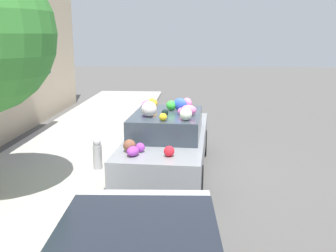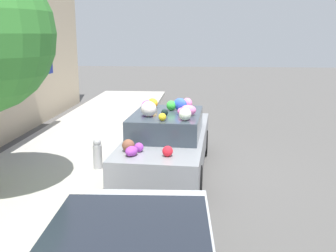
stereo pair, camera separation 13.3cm
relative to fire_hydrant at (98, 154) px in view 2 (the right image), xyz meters
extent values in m
plane|color=#565451|center=(0.27, -1.51, -0.48)|extent=(60.00, 60.00, 0.00)
cube|color=#B2ADA3|center=(0.27, 1.19, -0.41)|extent=(24.00, 3.20, 0.13)
cube|color=navy|center=(1.69, 2.84, 1.70)|extent=(4.35, 0.90, 0.55)
cylinder|color=#B2B2B7|center=(0.00, 0.00, -0.07)|extent=(0.20, 0.20, 0.55)
sphere|color=#B2B2B7|center=(0.00, 0.00, 0.26)|extent=(0.18, 0.18, 0.18)
cube|color=gray|center=(0.27, -1.57, 0.16)|extent=(4.65, 1.90, 0.61)
cube|color=#333D47|center=(0.09, -1.56, 0.70)|extent=(2.13, 1.57, 0.48)
cylinder|color=black|center=(1.73, -0.89, -0.15)|extent=(0.67, 0.21, 0.66)
cylinder|color=black|center=(1.65, -2.40, -0.15)|extent=(0.67, 0.21, 0.66)
cylinder|color=black|center=(-1.10, -0.74, -0.15)|extent=(0.67, 0.21, 0.66)
cylinder|color=black|center=(-1.18, -2.26, -0.15)|extent=(0.67, 0.21, 0.66)
sphere|color=purple|center=(0.14, -1.13, 1.08)|extent=(0.36, 0.36, 0.27)
sphere|color=black|center=(1.74, -1.78, 0.59)|extent=(0.30, 0.30, 0.24)
sphere|color=pink|center=(-0.06, -1.88, 1.02)|extent=(0.19, 0.19, 0.15)
ellipsoid|color=black|center=(1.33, -1.78, 0.54)|extent=(0.27, 0.27, 0.15)
ellipsoid|color=pink|center=(0.70, -1.99, 1.06)|extent=(0.35, 0.32, 0.24)
ellipsoid|color=orange|center=(0.72, -1.18, 1.05)|extent=(0.40, 0.35, 0.22)
ellipsoid|color=pink|center=(-0.11, -2.04, 1.05)|extent=(0.32, 0.37, 0.22)
sphere|color=black|center=(-0.21, -1.54, 1.01)|extent=(0.20, 0.20, 0.14)
sphere|color=white|center=(-0.62, -1.99, 1.07)|extent=(0.27, 0.27, 0.25)
ellipsoid|color=blue|center=(0.40, -1.84, 1.08)|extent=(0.34, 0.39, 0.29)
sphere|color=pink|center=(1.52, -1.42, 0.59)|extent=(0.34, 0.34, 0.25)
sphere|color=black|center=(1.32, -1.27, 0.56)|extent=(0.25, 0.25, 0.20)
ellipsoid|color=purple|center=(-1.54, -1.06, 0.55)|extent=(0.34, 0.29, 0.18)
sphere|color=purple|center=(-1.29, -1.15, 0.55)|extent=(0.25, 0.25, 0.18)
sphere|color=green|center=(0.41, -1.64, 1.05)|extent=(0.26, 0.26, 0.22)
sphere|color=white|center=(1.45, -1.61, 0.55)|extent=(0.22, 0.22, 0.18)
sphere|color=red|center=(-1.52, -1.72, 0.56)|extent=(0.22, 0.22, 0.20)
sphere|color=white|center=(-0.30, -1.22, 1.10)|extent=(0.33, 0.33, 0.33)
sphere|color=brown|center=(-1.29, -0.95, 0.59)|extent=(0.32, 0.32, 0.24)
sphere|color=yellow|center=(-0.69, -1.54, 1.02)|extent=(0.22, 0.22, 0.16)
camera|label=1|loc=(-8.31, -2.16, 2.63)|focal=42.00mm
camera|label=2|loc=(-8.30, -2.29, 2.63)|focal=42.00mm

